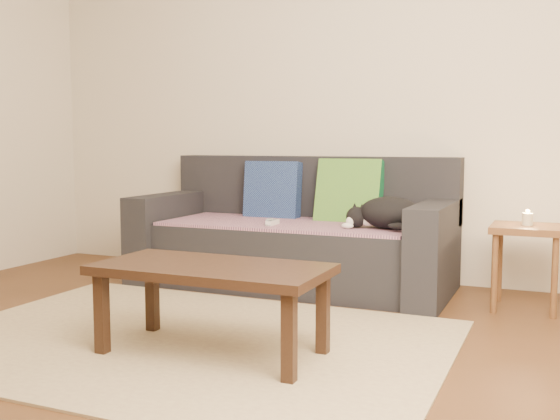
% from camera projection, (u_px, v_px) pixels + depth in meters
% --- Properties ---
extents(ground, '(4.50, 4.50, 0.00)m').
position_uv_depth(ground, '(168.00, 351.00, 3.05)').
color(ground, brown).
rests_on(ground, ground).
extents(back_wall, '(4.50, 0.04, 2.60)m').
position_uv_depth(back_wall, '(318.00, 97.00, 4.74)').
color(back_wall, beige).
rests_on(back_wall, ground).
extents(sofa, '(2.10, 0.94, 0.87)m').
position_uv_depth(sofa, '(295.00, 240.00, 4.45)').
color(sofa, '#232328').
rests_on(sofa, ground).
extents(throw_blanket, '(1.66, 0.74, 0.02)m').
position_uv_depth(throw_blanket, '(290.00, 224.00, 4.35)').
color(throw_blanket, '#42284B').
rests_on(throw_blanket, sofa).
extents(cushion_navy, '(0.41, 0.15, 0.41)m').
position_uv_depth(cushion_navy, '(273.00, 190.00, 4.67)').
color(cushion_navy, navy).
rests_on(cushion_navy, throw_blanket).
extents(cushion_green, '(0.44, 0.22, 0.46)m').
position_uv_depth(cushion_green, '(349.00, 193.00, 4.44)').
color(cushion_green, '#0E5A34').
rests_on(cushion_green, throw_blanket).
extents(cat, '(0.51, 0.41, 0.20)m').
position_uv_depth(cat, '(387.00, 213.00, 4.01)').
color(cat, black).
rests_on(cat, throw_blanket).
extents(wii_remote_a, '(0.04, 0.15, 0.03)m').
position_uv_depth(wii_remote_a, '(273.00, 223.00, 4.21)').
color(wii_remote_a, white).
rests_on(wii_remote_a, throw_blanket).
extents(wii_remote_b, '(0.08, 0.15, 0.03)m').
position_uv_depth(wii_remote_b, '(269.00, 222.00, 4.25)').
color(wii_remote_b, white).
rests_on(wii_remote_b, throw_blanket).
extents(side_table, '(0.39, 0.39, 0.49)m').
position_uv_depth(side_table, '(527.00, 240.00, 3.77)').
color(side_table, brown).
rests_on(side_table, ground).
extents(candle, '(0.06, 0.06, 0.09)m').
position_uv_depth(candle, '(527.00, 219.00, 3.76)').
color(candle, beige).
rests_on(candle, side_table).
extents(rug, '(2.50, 1.80, 0.01)m').
position_uv_depth(rug, '(185.00, 341.00, 3.18)').
color(rug, '#C6B588').
rests_on(rug, ground).
extents(coffee_table, '(1.05, 0.52, 0.42)m').
position_uv_depth(coffee_table, '(212.00, 276.00, 2.95)').
color(coffee_table, '#301E12').
rests_on(coffee_table, rug).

